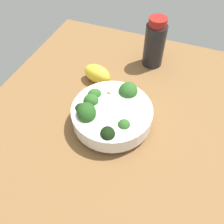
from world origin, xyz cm
name	(u,v)px	position (x,y,z in cm)	size (l,w,h in cm)	color
ground_plane	(125,115)	(0.00, 0.00, -1.60)	(69.72, 69.72, 3.21)	brown
bowl_of_broccoli	(110,113)	(-2.06, -4.78, 3.56)	(18.62, 19.34, 8.70)	white
lemon_wedge	(97,74)	(-10.87, 7.68, 2.53)	(7.90, 4.60, 5.06)	yellow
bottle_tall	(155,43)	(1.25, 20.88, 6.96)	(5.89, 5.89, 14.50)	black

